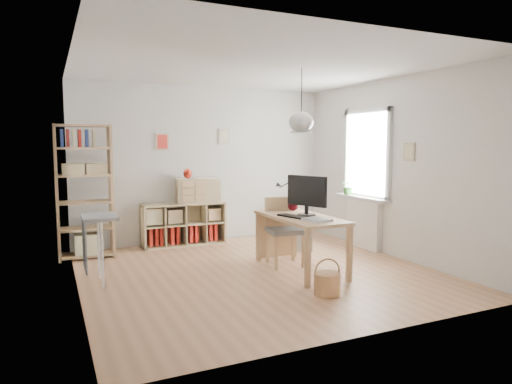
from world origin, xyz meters
name	(u,v)px	position (x,y,z in m)	size (l,w,h in m)	color
ground	(259,272)	(0.00, 0.00, 0.00)	(4.50, 4.50, 0.00)	tan
room_shell	(301,122)	(0.55, -0.15, 2.00)	(4.50, 4.50, 4.50)	silver
window_unit	(367,154)	(2.23, 0.60, 1.55)	(0.07, 1.16, 1.46)	white
radiator	(364,224)	(2.19, 0.60, 0.40)	(0.10, 0.80, 0.80)	white
windowsill	(362,198)	(2.14, 0.60, 0.83)	(0.22, 1.20, 0.06)	silver
desk	(300,223)	(0.55, -0.15, 0.66)	(0.70, 1.50, 0.75)	tan
cube_shelf	(182,227)	(-0.47, 2.08, 0.30)	(1.40, 0.38, 0.72)	beige
tall_bookshelf	(84,186)	(-2.04, 1.80, 1.09)	(0.80, 0.38, 2.00)	tan
side_table	(94,231)	(-2.04, 0.35, 0.67)	(0.40, 0.55, 0.85)	gray
chair	(284,227)	(0.51, 0.25, 0.54)	(0.53, 0.53, 0.95)	gray
wicker_basket	(327,283)	(0.33, -1.15, 0.14)	(0.31, 0.31, 0.42)	#A7784B
storage_chest	(296,238)	(1.13, 1.00, 0.18)	(0.71, 0.74, 0.55)	silver
monitor	(307,193)	(0.64, -0.17, 1.05)	(0.28, 0.60, 0.54)	black
keyboard	(293,216)	(0.41, -0.19, 0.76)	(0.16, 0.44, 0.02)	black
task_lamp	(286,191)	(0.63, 0.41, 1.03)	(0.39, 0.14, 0.41)	black
yarn_ball	(293,206)	(0.69, 0.32, 0.82)	(0.15, 0.15, 0.15)	#45090F
paper_tray	(317,220)	(0.54, -0.59, 0.77)	(0.25, 0.32, 0.03)	silver
drawer_chest	(198,190)	(-0.20, 2.04, 0.93)	(0.72, 0.33, 0.41)	beige
red_vase	(188,174)	(-0.38, 2.04, 1.22)	(0.14, 0.14, 0.17)	#AD1D0E
potted_plant	(348,186)	(2.12, 0.95, 1.00)	(0.26, 0.22, 0.28)	#296526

